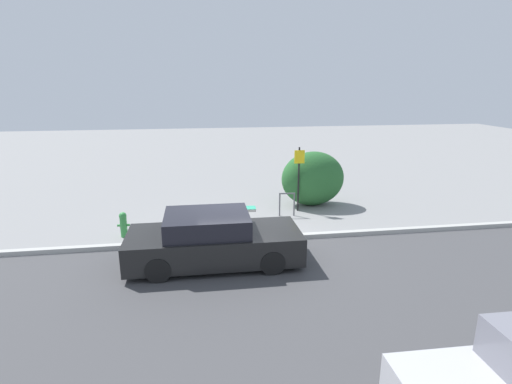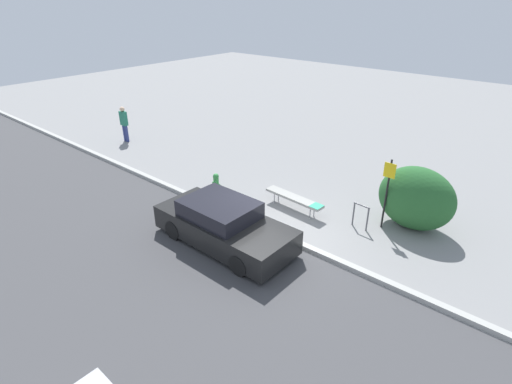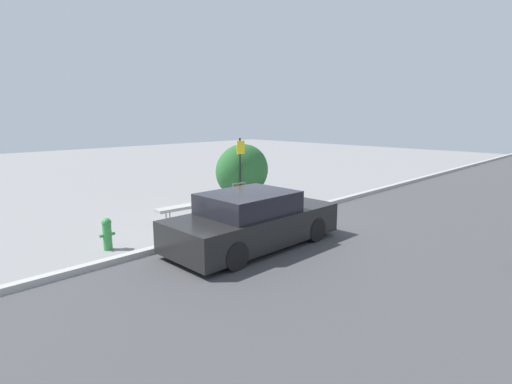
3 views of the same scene
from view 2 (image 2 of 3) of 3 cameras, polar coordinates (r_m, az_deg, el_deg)
ground_plane at (r=12.37m, az=2.61°, el=-6.12°), size 60.00×60.00×0.00m
road_strip at (r=9.70m, az=-17.50°, el=-18.49°), size 60.00×10.00×0.01m
curb at (r=12.34m, az=2.61°, el=-5.87°), size 60.00×0.20×0.13m
bench at (r=13.58m, az=5.48°, el=-0.87°), size 2.27×0.55×0.50m
bike_rack at (r=12.89m, az=14.73°, el=-3.03°), size 0.55×0.09×0.83m
sign_post at (r=12.72m, az=18.24°, el=0.56°), size 0.36×0.08×2.30m
fire_hydrant at (r=14.80m, az=-5.71°, el=1.36°), size 0.36×0.22×0.77m
shrub_hedge at (r=13.23m, az=21.90°, el=-0.85°), size 2.35×1.50×2.02m
pedestrian at (r=20.96m, az=-18.32°, el=9.34°), size 0.40×0.23×1.75m
parked_car_near at (r=11.72m, az=-4.68°, el=-4.65°), size 4.33×1.85×1.33m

